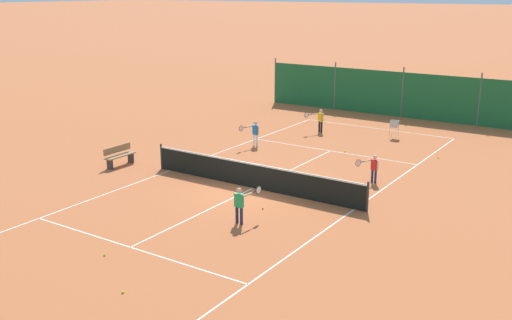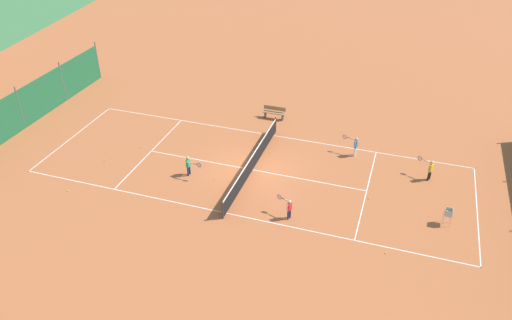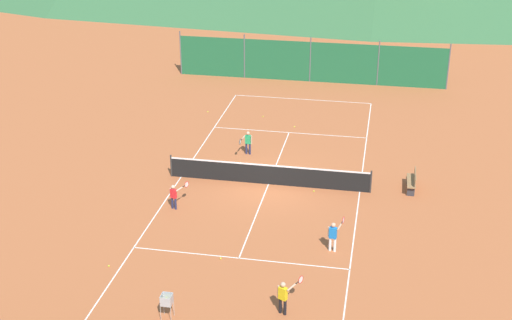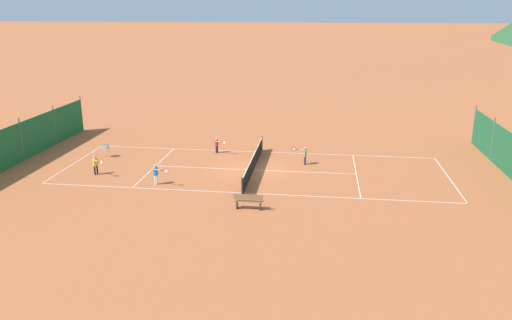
{
  "view_description": "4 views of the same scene",
  "coord_description": "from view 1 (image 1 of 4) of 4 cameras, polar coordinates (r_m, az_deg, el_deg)",
  "views": [
    {
      "loc": [
        -11.76,
        17.66,
        7.15
      ],
      "look_at": [
        0.37,
        -0.74,
        0.86
      ],
      "focal_mm": 42.0,
      "sensor_mm": 36.0,
      "label": 1
    },
    {
      "loc": [
        -22.14,
        -7.57,
        15.64
      ],
      "look_at": [
        -0.45,
        -0.36,
        1.01
      ],
      "focal_mm": 35.0,
      "sensor_mm": 36.0,
      "label": 2
    },
    {
      "loc": [
        4.87,
        -28.55,
        14.09
      ],
      "look_at": [
        -0.7,
        0.64,
        0.86
      ],
      "focal_mm": 50.0,
      "sensor_mm": 36.0,
      "label": 3
    },
    {
      "loc": [
        29.61,
        4.06,
        9.89
      ],
      "look_at": [
        0.21,
        0.19,
        0.73
      ],
      "focal_mm": 35.0,
      "sensor_mm": 36.0,
      "label": 4
    }
  ],
  "objects": [
    {
      "name": "ground_plane",
      "position": [
        22.39,
        -0.26,
        -2.68
      ],
      "size": [
        600.0,
        600.0,
        0.0
      ],
      "primitive_type": "plane",
      "color": "#B25B33"
    },
    {
      "name": "court_line_markings",
      "position": [
        22.39,
        -0.26,
        -2.68
      ],
      "size": [
        8.25,
        23.85,
        0.01
      ],
      "color": "white",
      "rests_on": "ground"
    },
    {
      "name": "tennis_net",
      "position": [
        22.24,
        -0.26,
        -1.46
      ],
      "size": [
        9.18,
        0.08,
        1.06
      ],
      "color": "#2D2D2D",
      "rests_on": "ground"
    },
    {
      "name": "windscreen_fence_near",
      "position": [
        35.66,
        13.75,
        6.06
      ],
      "size": [
        17.28,
        0.08,
        2.9
      ],
      "color": "#1E6038",
      "rests_on": "ground"
    },
    {
      "name": "player_near_service",
      "position": [
        28.15,
        -0.13,
        2.71
      ],
      "size": [
        0.56,
        0.97,
        1.21
      ],
      "color": "white",
      "rests_on": "ground"
    },
    {
      "name": "player_near_baseline",
      "position": [
        23.22,
        11.1,
        -0.63
      ],
      "size": [
        0.64,
        0.87,
        1.1
      ],
      "color": "#23284C",
      "rests_on": "ground"
    },
    {
      "name": "player_far_baseline",
      "position": [
        31.12,
        6.09,
        3.9
      ],
      "size": [
        0.76,
        0.89,
        1.21
      ],
      "color": "black",
      "rests_on": "ground"
    },
    {
      "name": "player_far_service",
      "position": [
        18.87,
        -1.5,
        -4.07
      ],
      "size": [
        0.46,
        0.99,
        1.2
      ],
      "color": "#23284C",
      "rests_on": "ground"
    },
    {
      "name": "tennis_ball_alley_right",
      "position": [
        27.46,
        16.96,
        0.21
      ],
      "size": [
        0.07,
        0.07,
        0.07
      ],
      "primitive_type": "sphere",
      "color": "#CCE033",
      "rests_on": "ground"
    },
    {
      "name": "tennis_ball_alley_left",
      "position": [
        15.32,
        -12.57,
        -12.17
      ],
      "size": [
        0.07,
        0.07,
        0.07
      ],
      "primitive_type": "sphere",
      "color": "#CCE033",
      "rests_on": "ground"
    },
    {
      "name": "tennis_ball_service_box",
      "position": [
        20.28,
        0.64,
        -4.6
      ],
      "size": [
        0.07,
        0.07,
        0.07
      ],
      "primitive_type": "sphere",
      "color": "#CCE033",
      "rests_on": "ground"
    },
    {
      "name": "tennis_ball_near_corner",
      "position": [
        17.39,
        -14.23,
        -8.75
      ],
      "size": [
        0.07,
        0.07,
        0.07
      ],
      "primitive_type": "sphere",
      "color": "#CCE033",
      "rests_on": "ground"
    },
    {
      "name": "tennis_ball_mid_court",
      "position": [
        23.85,
        -3.96,
        -1.47
      ],
      "size": [
        0.07,
        0.07,
        0.07
      ],
      "primitive_type": "sphere",
      "color": "#CCE033",
      "rests_on": "ground"
    },
    {
      "name": "tennis_ball_far_corner",
      "position": [
        27.61,
        8.48,
        0.82
      ],
      "size": [
        0.07,
        0.07,
        0.07
      ],
      "primitive_type": "sphere",
      "color": "#CCE033",
      "rests_on": "ground"
    },
    {
      "name": "ball_hopper",
      "position": [
        30.56,
        13.04,
        3.26
      ],
      "size": [
        0.36,
        0.36,
        0.89
      ],
      "color": "#B7B7BC",
      "rests_on": "ground"
    },
    {
      "name": "courtside_bench",
      "position": [
        25.75,
        -12.88,
        0.45
      ],
      "size": [
        0.36,
        1.5,
        0.84
      ],
      "color": "olive",
      "rests_on": "ground"
    }
  ]
}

